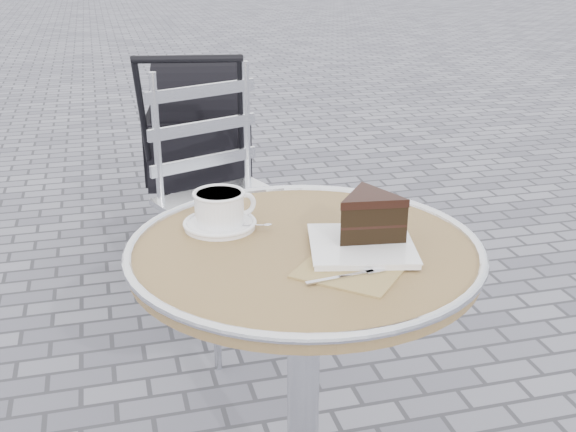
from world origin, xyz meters
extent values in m
cylinder|color=silver|center=(0.00, 0.00, 0.36)|extent=(0.07, 0.07, 0.67)
cylinder|color=tan|center=(0.00, 0.00, 0.71)|extent=(0.70, 0.70, 0.03)
torus|color=silver|center=(0.00, 0.00, 0.73)|extent=(0.72, 0.72, 0.02)
cylinder|color=white|center=(-0.15, 0.14, 0.74)|extent=(0.15, 0.15, 0.01)
cylinder|color=white|center=(-0.15, 0.14, 0.77)|extent=(0.12, 0.12, 0.07)
torus|color=white|center=(-0.09, 0.15, 0.77)|extent=(0.05, 0.02, 0.05)
cylinder|color=beige|center=(-0.15, 0.14, 0.80)|extent=(0.09, 0.09, 0.01)
cube|color=#9B7D55|center=(0.06, -0.12, 0.73)|extent=(0.26, 0.26, 0.00)
cube|color=white|center=(0.10, -0.04, 0.74)|extent=(0.24, 0.24, 0.01)
cylinder|color=silver|center=(-0.08, 0.71, 0.23)|extent=(0.02, 0.02, 0.46)
cylinder|color=silver|center=(0.24, 0.83, 0.23)|extent=(0.02, 0.02, 0.46)
cylinder|color=silver|center=(-0.20, 1.04, 0.23)|extent=(0.02, 0.02, 0.46)
cylinder|color=silver|center=(0.12, 1.16, 0.23)|extent=(0.02, 0.02, 0.46)
cube|color=silver|center=(0.02, 0.93, 0.47)|extent=(0.53, 0.53, 0.02)
cube|color=black|center=(0.02, 1.68, 0.43)|extent=(0.48, 0.65, 0.36)
cylinder|color=black|center=(-0.07, 1.21, 0.91)|extent=(0.37, 0.09, 0.03)
cylinder|color=black|center=(-0.22, 1.45, 0.08)|extent=(0.06, 0.16, 0.16)
cylinder|color=black|center=(0.15, 1.38, 0.08)|extent=(0.06, 0.16, 0.16)
cylinder|color=black|center=(-0.12, 1.98, 0.13)|extent=(0.08, 0.25, 0.25)
cylinder|color=black|center=(0.25, 1.91, 0.13)|extent=(0.08, 0.25, 0.25)
camera|label=1|loc=(-0.37, -1.27, 1.32)|focal=45.00mm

